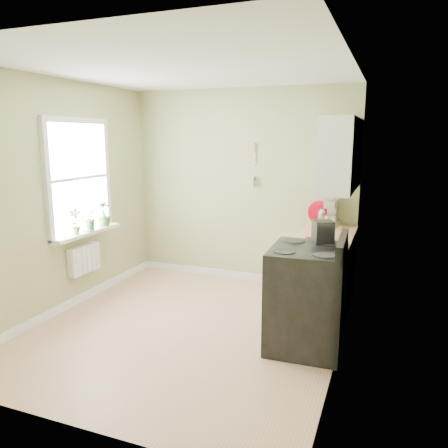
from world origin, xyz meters
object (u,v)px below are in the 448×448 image
(stove, at_px, (307,297))
(kettle, at_px, (321,216))
(stand_mixer, at_px, (331,214))
(coffee_maker, at_px, (322,237))

(stove, relative_size, kettle, 5.45)
(stove, bearing_deg, kettle, 94.64)
(stove, height_order, stand_mixer, stand_mixer)
(kettle, distance_m, coffee_maker, 1.44)
(coffee_maker, bearing_deg, kettle, 98.99)
(stove, height_order, coffee_maker, coffee_maker)
(stand_mixer, height_order, coffee_maker, stand_mixer)
(stand_mixer, relative_size, kettle, 1.87)
(stand_mixer, bearing_deg, stove, -90.03)
(stove, distance_m, coffee_maker, 0.61)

